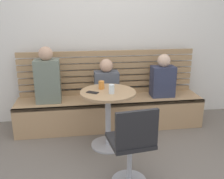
# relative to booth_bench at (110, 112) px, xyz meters

# --- Properties ---
(ground) EXTENTS (8.00, 8.00, 0.00)m
(ground) POSITION_rel_booth_bench_xyz_m (0.00, -1.20, -0.22)
(ground) COLOR #70665B
(back_wall) EXTENTS (5.20, 0.10, 2.90)m
(back_wall) POSITION_rel_booth_bench_xyz_m (0.00, 0.44, 1.23)
(back_wall) COLOR silver
(back_wall) RESTS_ON ground
(booth_bench) EXTENTS (2.70, 0.52, 0.44)m
(booth_bench) POSITION_rel_booth_bench_xyz_m (0.00, 0.00, 0.00)
(booth_bench) COLOR tan
(booth_bench) RESTS_ON ground
(booth_backrest) EXTENTS (2.65, 0.04, 0.67)m
(booth_backrest) POSITION_rel_booth_bench_xyz_m (0.00, 0.24, 0.56)
(booth_backrest) COLOR #A68157
(booth_backrest) RESTS_ON booth_bench
(cafe_table) EXTENTS (0.68, 0.68, 0.74)m
(cafe_table) POSITION_rel_booth_bench_xyz_m (-0.11, -0.57, 0.30)
(cafe_table) COLOR #ADADB2
(cafe_table) RESTS_ON ground
(white_chair) EXTENTS (0.45, 0.45, 0.85)m
(white_chair) POSITION_rel_booth_bench_xyz_m (0.01, -1.38, 0.24)
(white_chair) COLOR #ADADB2
(white_chair) RESTS_ON ground
(person_adult) EXTENTS (0.34, 0.22, 0.78)m
(person_adult) POSITION_rel_booth_bench_xyz_m (-0.87, -0.00, 0.57)
(person_adult) COLOR slate
(person_adult) RESTS_ON booth_bench
(person_child_left) EXTENTS (0.34, 0.22, 0.59)m
(person_child_left) POSITION_rel_booth_bench_xyz_m (-0.06, -0.01, 0.48)
(person_child_left) COLOR #4C515B
(person_child_left) RESTS_ON booth_bench
(person_child_middle) EXTENTS (0.34, 0.22, 0.64)m
(person_child_middle) POSITION_rel_booth_bench_xyz_m (0.79, 0.00, 0.50)
(person_child_middle) COLOR #333851
(person_child_middle) RESTS_ON booth_bench
(cup_water_clear) EXTENTS (0.07, 0.07, 0.11)m
(cup_water_clear) POSITION_rel_booth_bench_xyz_m (-0.08, -0.66, 0.57)
(cup_water_clear) COLOR white
(cup_water_clear) RESTS_ON cafe_table
(cup_tumbler_orange) EXTENTS (0.07, 0.07, 0.10)m
(cup_tumbler_orange) POSITION_rel_booth_bench_xyz_m (-0.18, -0.46, 0.57)
(cup_tumbler_orange) COLOR orange
(cup_tumbler_orange) RESTS_ON cafe_table
(phone_on_table) EXTENTS (0.16, 0.14, 0.01)m
(phone_on_table) POSITION_rel_booth_bench_xyz_m (-0.30, -0.60, 0.52)
(phone_on_table) COLOR black
(phone_on_table) RESTS_ON cafe_table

